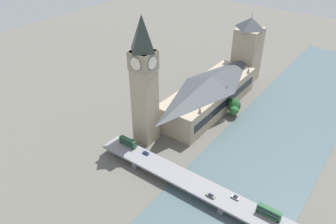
# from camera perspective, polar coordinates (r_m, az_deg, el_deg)

# --- Properties ---
(ground_plane) EXTENTS (600.00, 600.00, 0.00)m
(ground_plane) POSITION_cam_1_polar(r_m,az_deg,el_deg) (231.58, 9.66, -1.45)
(ground_plane) COLOR #605E56
(river_water) EXTENTS (63.02, 360.00, 0.30)m
(river_water) POSITION_cam_1_polar(r_m,az_deg,el_deg) (221.20, 18.25, -4.59)
(river_water) COLOR #4C6066
(river_water) RESTS_ON ground_plane
(parliament_hall) EXTENTS (28.49, 92.13, 25.68)m
(parliament_hall) POSITION_cam_1_polar(r_m,az_deg,el_deg) (237.59, 7.24, 3.32)
(parliament_hall) COLOR tan
(parliament_hall) RESTS_ON ground_plane
(clock_tower) EXTENTS (13.22, 13.22, 80.09)m
(clock_tower) POSITION_cam_1_polar(r_m,az_deg,el_deg) (189.15, -4.19, 5.65)
(clock_tower) COLOR tan
(clock_tower) RESTS_ON ground_plane
(victoria_tower) EXTENTS (19.24, 19.24, 56.92)m
(victoria_tower) POSITION_cam_1_polar(r_m,az_deg,el_deg) (280.98, 13.66, 10.50)
(victoria_tower) COLOR tan
(victoria_tower) RESTS_ON ground_plane
(road_bridge) EXTENTS (158.03, 13.02, 5.73)m
(road_bridge) POSITION_cam_1_polar(r_m,az_deg,el_deg) (168.63, 10.04, -14.98)
(road_bridge) COLOR slate
(road_bridge) RESTS_ON ground_plane
(double_decker_bus_mid) EXTENTS (11.54, 2.65, 4.81)m
(double_decker_bus_mid) POSITION_cam_1_polar(r_m,az_deg,el_deg) (196.31, -7.02, -5.18)
(double_decker_bus_mid) COLOR #235B33
(double_decker_bus_mid) RESTS_ON road_bridge
(double_decker_bus_rear) EXTENTS (11.57, 2.52, 5.05)m
(double_decker_bus_rear) POSITION_cam_1_polar(r_m,az_deg,el_deg) (163.36, 17.17, -16.29)
(double_decker_bus_rear) COLOR #235B33
(double_decker_bus_rear) RESTS_ON road_bridge
(car_northbound_lead) EXTENTS (4.26, 1.92, 1.33)m
(car_northbound_lead) POSITION_cam_1_polar(r_m,az_deg,el_deg) (168.66, 11.64, -14.34)
(car_northbound_lead) COLOR silver
(car_northbound_lead) RESTS_ON road_bridge
(car_northbound_tail) EXTENTS (4.03, 1.82, 1.41)m
(car_northbound_tail) POSITION_cam_1_polar(r_m,az_deg,el_deg) (190.32, -3.90, -7.14)
(car_northbound_tail) COLOR navy
(car_northbound_tail) RESTS_ON road_bridge
(car_southbound_lead) EXTENTS (4.76, 1.77, 1.44)m
(car_southbound_lead) POSITION_cam_1_polar(r_m,az_deg,el_deg) (167.38, 7.40, -14.25)
(car_southbound_lead) COLOR slate
(car_southbound_lead) RESTS_ON road_bridge
(tree_embankment_near) EXTENTS (6.86, 6.86, 9.51)m
(tree_embankment_near) POSITION_cam_1_polar(r_m,az_deg,el_deg) (232.83, 11.40, 0.33)
(tree_embankment_near) COLOR brown
(tree_embankment_near) RESTS_ON ground_plane
(tree_embankment_mid) EXTENTS (9.79, 9.79, 12.44)m
(tree_embankment_mid) POSITION_cam_1_polar(r_m,az_deg,el_deg) (235.70, 11.40, 1.18)
(tree_embankment_mid) COLOR brown
(tree_embankment_mid) RESTS_ON ground_plane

